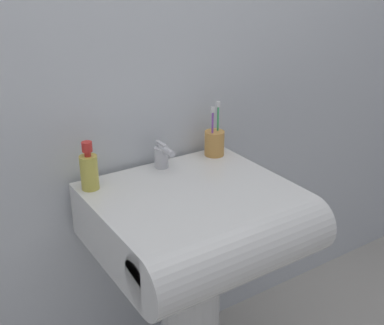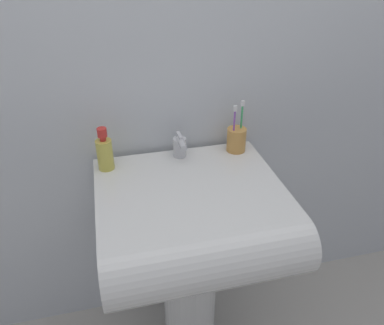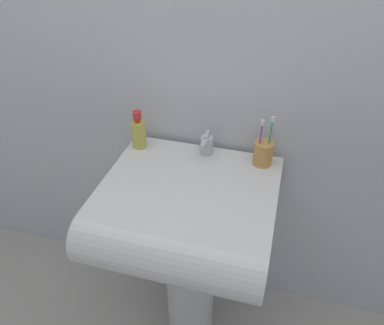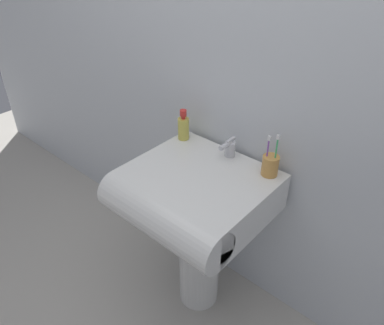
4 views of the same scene
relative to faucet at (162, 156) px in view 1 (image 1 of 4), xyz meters
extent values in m
cube|color=silver|center=(-0.01, 0.10, 0.34)|extent=(5.00, 0.05, 2.40)
cylinder|color=white|center=(-0.01, -0.19, -0.54)|extent=(0.21, 0.21, 0.64)
cube|color=white|center=(-0.01, -0.19, -0.13)|extent=(0.60, 0.49, 0.18)
cylinder|color=white|center=(-0.01, -0.43, -0.13)|extent=(0.60, 0.18, 0.18)
cylinder|color=silver|center=(0.00, 0.01, -0.01)|extent=(0.05, 0.05, 0.07)
cylinder|color=silver|center=(0.00, -0.03, 0.03)|extent=(0.02, 0.08, 0.02)
cube|color=silver|center=(0.00, 0.01, 0.04)|extent=(0.01, 0.06, 0.01)
cylinder|color=#D19347|center=(0.21, 0.00, 0.00)|extent=(0.07, 0.07, 0.09)
cylinder|color=purple|center=(0.20, -0.01, 0.05)|extent=(0.01, 0.01, 0.15)
cube|color=white|center=(0.20, -0.01, 0.13)|extent=(0.01, 0.01, 0.02)
cylinder|color=#3FB266|center=(0.23, 0.00, 0.05)|extent=(0.01, 0.01, 0.16)
cube|color=white|center=(0.23, 0.00, 0.14)|extent=(0.01, 0.01, 0.02)
cylinder|color=gold|center=(-0.27, -0.02, 0.01)|extent=(0.05, 0.05, 0.11)
cylinder|color=red|center=(-0.27, -0.02, 0.07)|extent=(0.02, 0.02, 0.01)
cylinder|color=red|center=(-0.27, -0.02, 0.10)|extent=(0.03, 0.03, 0.03)
camera|label=1|loc=(-0.73, -1.31, 0.62)|focal=45.00mm
camera|label=2|loc=(-0.24, -1.16, 0.65)|focal=35.00mm
camera|label=3|loc=(0.26, -1.15, 0.77)|focal=35.00mm
camera|label=4|loc=(0.82, -1.20, 0.88)|focal=35.00mm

